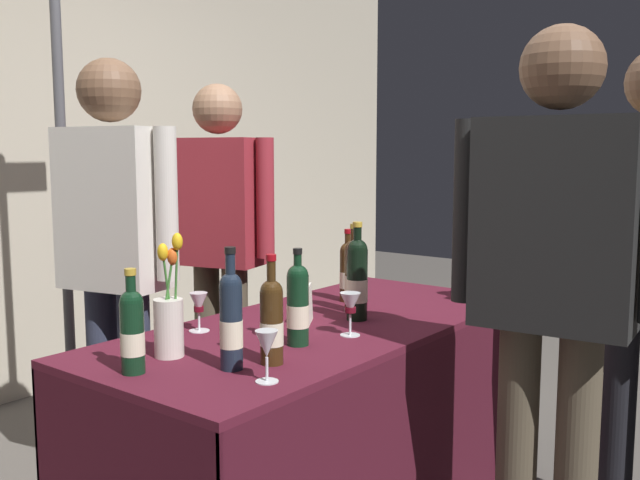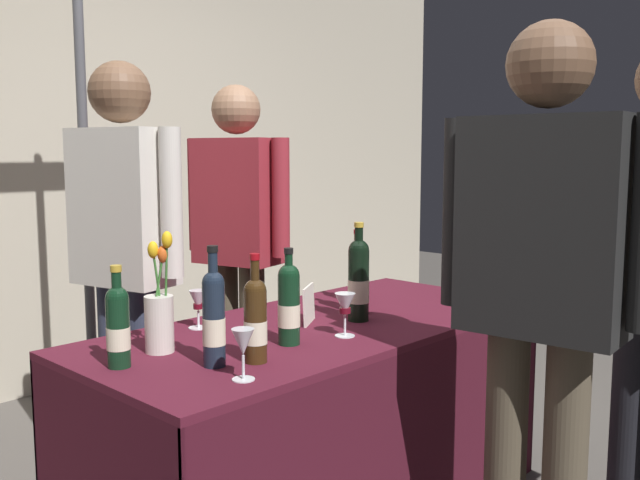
{
  "view_description": "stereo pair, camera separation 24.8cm",
  "coord_description": "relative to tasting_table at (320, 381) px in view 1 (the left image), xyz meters",
  "views": [
    {
      "loc": [
        -1.94,
        -1.51,
        1.34
      ],
      "look_at": [
        0.0,
        0.0,
        1.03
      ],
      "focal_mm": 39.49,
      "sensor_mm": 36.0,
      "label": 1
    },
    {
      "loc": [
        -1.78,
        -1.7,
        1.34
      ],
      "look_at": [
        0.0,
        0.0,
        1.03
      ],
      "focal_mm": 39.49,
      "sensor_mm": 36.0,
      "label": 2
    }
  ],
  "objects": [
    {
      "name": "display_bottle_1",
      "position": [
        0.23,
        0.01,
        0.36
      ],
      "size": [
        0.07,
        0.07,
        0.34
      ],
      "color": "#38230F",
      "rests_on": "tasting_table"
    },
    {
      "name": "brochure_stand",
      "position": [
        -0.03,
        0.03,
        0.28
      ],
      "size": [
        0.13,
        0.09,
        0.13
      ],
      "primitive_type": "cube",
      "rotation": [
        0.04,
        0.0,
        3.7
      ],
      "color": "silver",
      "rests_on": "tasting_table"
    },
    {
      "name": "vendor_presenter",
      "position": [
        0.31,
        0.83,
        0.47
      ],
      "size": [
        0.3,
        0.54,
        1.64
      ],
      "rotation": [
        0.0,
        0.0,
        -1.32
      ],
      "color": "#4C4233",
      "rests_on": "ground_plane"
    },
    {
      "name": "display_bottle_0",
      "position": [
        -0.58,
        -0.13,
        0.36
      ],
      "size": [
        0.07,
        0.07,
        0.35
      ],
      "color": "#192333",
      "rests_on": "tasting_table"
    },
    {
      "name": "flower_vase",
      "position": [
        -0.6,
        0.1,
        0.33
      ],
      "size": [
        0.09,
        0.09,
        0.37
      ],
      "color": "silver",
      "rests_on": "tasting_table"
    },
    {
      "name": "display_bottle_4",
      "position": [
        -0.47,
        -0.19,
        0.34
      ],
      "size": [
        0.07,
        0.07,
        0.32
      ],
      "color": "#38230F",
      "rests_on": "tasting_table"
    },
    {
      "name": "vendor_assistant",
      "position": [
        -0.37,
        0.68,
        0.49
      ],
      "size": [
        0.29,
        0.55,
        1.67
      ],
      "rotation": [
        0.0,
        0.0,
        -1.34
      ],
      "color": "#2D3347",
      "rests_on": "ground_plane"
    },
    {
      "name": "wine_glass_near_taster",
      "position": [
        -0.07,
        -0.18,
        0.32
      ],
      "size": [
        0.07,
        0.07,
        0.15
      ],
      "color": "silver",
      "rests_on": "tasting_table"
    },
    {
      "name": "back_partition",
      "position": [
        0.0,
        2.11,
        1.0
      ],
      "size": [
        6.93,
        0.12,
        3.04
      ],
      "primitive_type": "cube",
      "color": "#B2A893",
      "rests_on": "ground_plane"
    },
    {
      "name": "taster_foreground_right",
      "position": [
        0.01,
        -0.83,
        0.5
      ],
      "size": [
        0.25,
        0.6,
        1.68
      ],
      "rotation": [
        0.0,
        0.0,
        1.67
      ],
      "color": "#4C4233",
      "rests_on": "ground_plane"
    },
    {
      "name": "wine_glass_mid",
      "position": [
        -0.34,
        0.26,
        0.31
      ],
      "size": [
        0.07,
        0.07,
        0.13
      ],
      "color": "silver",
      "rests_on": "tasting_table"
    },
    {
      "name": "display_bottle_2",
      "position": [
        -0.77,
        0.06,
        0.34
      ],
      "size": [
        0.07,
        0.07,
        0.29
      ],
      "color": "black",
      "rests_on": "tasting_table"
    },
    {
      "name": "display_bottle_5",
      "position": [
        0.37,
        0.14,
        0.34
      ],
      "size": [
        0.07,
        0.07,
        0.3
      ],
      "color": "#38230F",
      "rests_on": "tasting_table"
    },
    {
      "name": "display_bottle_3",
      "position": [
        -0.27,
        -0.12,
        0.35
      ],
      "size": [
        0.07,
        0.07,
        0.31
      ],
      "color": "black",
      "rests_on": "tasting_table"
    },
    {
      "name": "booth_signpost",
      "position": [
        -0.26,
        1.18,
        0.86
      ],
      "size": [
        0.5,
        0.04,
        2.33
      ],
      "color": "#47474C",
      "rests_on": "ground_plane"
    },
    {
      "name": "featured_wine_bottle",
      "position": [
        0.12,
        -0.07,
        0.37
      ],
      "size": [
        0.08,
        0.08,
        0.36
      ],
      "color": "black",
      "rests_on": "tasting_table"
    },
    {
      "name": "wine_glass_near_vendor",
      "position": [
        -0.6,
        -0.29,
        0.31
      ],
      "size": [
        0.06,
        0.06,
        0.14
      ],
      "color": "silver",
      "rests_on": "tasting_table"
    },
    {
      "name": "tasting_table",
      "position": [
        0.0,
        0.0,
        0.0
      ],
      "size": [
        1.76,
        0.79,
        0.73
      ],
      "color": "#4C1423",
      "rests_on": "ground_plane"
    }
  ]
}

